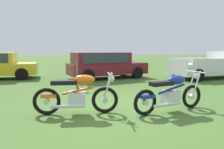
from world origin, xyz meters
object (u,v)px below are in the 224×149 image
object	(u,v)px
pickup_truck_white	(220,64)
fence_post_wooden	(77,75)
motorcycle_blue	(171,93)
motorcycle_orange	(77,94)
car_burgundy	(104,63)

from	to	relation	value
pickup_truck_white	fence_post_wooden	xyz separation A→B (m)	(-7.86, -2.63, -0.18)
motorcycle_blue	fence_post_wooden	size ratio (longest dim) A/B	1.77
motorcycle_orange	pickup_truck_white	distance (m)	9.63
motorcycle_orange	pickup_truck_white	size ratio (longest dim) A/B	0.37
motorcycle_orange	fence_post_wooden	size ratio (longest dim) A/B	1.80
motorcycle_orange	fence_post_wooden	world-z (taller)	fence_post_wooden
motorcycle_orange	pickup_truck_white	bearing A→B (deg)	36.91
pickup_truck_white	fence_post_wooden	world-z (taller)	pickup_truck_white
car_burgundy	motorcycle_blue	bearing A→B (deg)	-98.69
motorcycle_blue	pickup_truck_white	size ratio (longest dim) A/B	0.36
motorcycle_orange	car_burgundy	world-z (taller)	car_burgundy
car_burgundy	fence_post_wooden	distance (m)	3.11
fence_post_wooden	car_burgundy	bearing A→B (deg)	66.11
motorcycle_blue	motorcycle_orange	bearing A→B (deg)	160.29
car_burgundy	pickup_truck_white	world-z (taller)	pickup_truck_white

